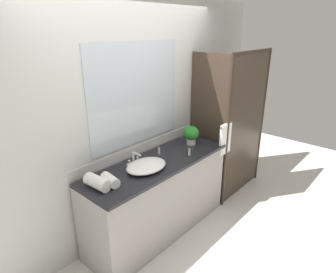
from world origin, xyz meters
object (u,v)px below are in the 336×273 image
at_px(potted_plant, 191,134).
at_px(rolled_towel_middle, 110,180).
at_px(amenity_bottle_body_wash, 159,151).
at_px(amenity_bottle_shampoo, 189,152).
at_px(rolled_towel_near_edge, 97,182).
at_px(faucet, 134,160).
at_px(sink_basin, 146,166).

relative_size(potted_plant, rolled_towel_middle, 1.18).
bearing_deg(amenity_bottle_body_wash, potted_plant, -10.88).
relative_size(amenity_bottle_shampoo, rolled_towel_near_edge, 0.31).
xyz_separation_m(rolled_towel_near_edge, rolled_towel_middle, (0.11, -0.05, -0.01)).
bearing_deg(rolled_towel_middle, amenity_bottle_shampoo, -7.86).
height_order(faucet, rolled_towel_near_edge, faucet).
relative_size(potted_plant, rolled_towel_near_edge, 0.91).
bearing_deg(amenity_bottle_shampoo, faucet, 151.28).
xyz_separation_m(potted_plant, rolled_towel_middle, (-1.28, -0.05, -0.08)).
bearing_deg(rolled_towel_near_edge, sink_basin, -6.69).
relative_size(faucet, amenity_bottle_shampoo, 2.10).
relative_size(potted_plant, amenity_bottle_shampoo, 2.90).
bearing_deg(potted_plant, rolled_towel_middle, -177.77).
bearing_deg(amenity_bottle_shampoo, sink_basin, 167.73).
xyz_separation_m(potted_plant, amenity_bottle_body_wash, (-0.48, 0.09, -0.09)).
distance_m(faucet, rolled_towel_middle, 0.47).
distance_m(faucet, amenity_bottle_shampoo, 0.64).
distance_m(amenity_bottle_shampoo, rolled_towel_near_edge, 1.13).
distance_m(potted_plant, rolled_towel_near_edge, 1.39).
bearing_deg(amenity_bottle_shampoo, rolled_towel_middle, 172.14).
height_order(sink_basin, potted_plant, potted_plant).
distance_m(faucet, rolled_towel_near_edge, 0.57).
distance_m(potted_plant, amenity_bottle_body_wash, 0.50).
height_order(potted_plant, amenity_bottle_body_wash, potted_plant).
bearing_deg(sink_basin, faucet, 90.00).
relative_size(amenity_bottle_body_wash, rolled_towel_near_edge, 0.34).
height_order(sink_basin, amenity_bottle_shampoo, amenity_bottle_shampoo).
xyz_separation_m(sink_basin, rolled_towel_middle, (-0.44, 0.02, 0.01)).
relative_size(sink_basin, faucet, 2.65).
relative_size(amenity_bottle_body_wash, amenity_bottle_shampoo, 1.09).
height_order(amenity_bottle_shampoo, rolled_towel_middle, rolled_towel_middle).
distance_m(amenity_bottle_body_wash, rolled_towel_middle, 0.81).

